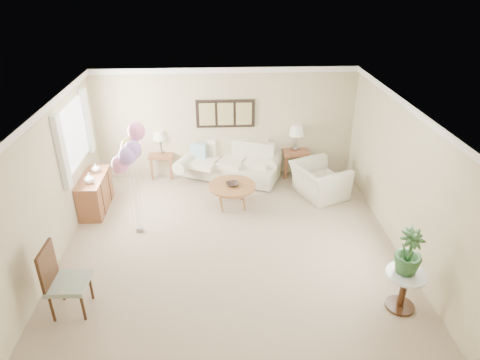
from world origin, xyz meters
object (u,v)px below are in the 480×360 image
at_px(sofa, 232,163).
at_px(armchair, 319,180).
at_px(coffee_table, 232,187).
at_px(balloon_cluster, 129,150).
at_px(accent_chair, 62,279).

bearing_deg(sofa, armchair, -28.58).
relative_size(coffee_table, balloon_cluster, 0.46).
bearing_deg(balloon_cluster, armchair, 18.53).
distance_m(armchair, accent_chair, 5.58).
distance_m(coffee_table, balloon_cluster, 2.38).
height_order(armchair, accent_chair, accent_chair).
bearing_deg(coffee_table, balloon_cluster, -154.15).
relative_size(coffee_table, accent_chair, 0.89).
xyz_separation_m(sofa, armchair, (1.89, -1.03, 0.01)).
bearing_deg(balloon_cluster, sofa, 50.83).
bearing_deg(sofa, coffee_table, -91.72).
distance_m(sofa, balloon_cluster, 3.25).
height_order(coffee_table, accent_chair, accent_chair).
bearing_deg(accent_chair, sofa, 58.95).
bearing_deg(armchair, accent_chair, 103.71).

